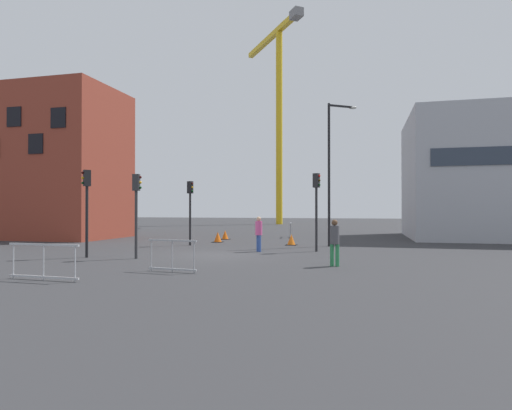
{
  "coord_description": "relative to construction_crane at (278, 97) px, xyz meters",
  "views": [
    {
      "loc": [
        6.54,
        -18.6,
        2.1
      ],
      "look_at": [
        0.0,
        7.61,
        2.35
      ],
      "focal_mm": 30.35,
      "sensor_mm": 36.0,
      "label": 1
    }
  ],
  "objects": [
    {
      "name": "ground",
      "position": [
        4.95,
        -40.17,
        -17.7
      ],
      "size": [
        160.0,
        160.0,
        0.0
      ],
      "primitive_type": "plane",
      "color": "#333335"
    },
    {
      "name": "office_block",
      "position": [
        20.07,
        -24.88,
        -13.31
      ],
      "size": [
        10.82,
        10.56,
        8.79
      ],
      "color": "#A8AAB2",
      "rests_on": "ground"
    },
    {
      "name": "streetlamp_tall",
      "position": [
        9.77,
        -34.16,
        -13.02
      ],
      "size": [
        1.58,
        1.05,
        8.04
      ],
      "color": "black",
      "rests_on": "ground"
    },
    {
      "name": "pedestrian_waiting",
      "position": [
        6.49,
        -38.16,
        -16.7
      ],
      "size": [
        0.34,
        0.34,
        1.72
      ],
      "color": "#33519E",
      "rests_on": "ground"
    },
    {
      "name": "safety_barrier_right_run",
      "position": [
        6.26,
        -27.31,
        -17.14
      ],
      "size": [
        0.32,
        2.05,
        1.08
      ],
      "color": "gray",
      "rests_on": "ground"
    },
    {
      "name": "traffic_light_verge",
      "position": [
        1.78,
        -35.52,
        -15.2
      ],
      "size": [
        0.39,
        0.33,
        3.7
      ],
      "color": "black",
      "rests_on": "ground"
    },
    {
      "name": "traffic_cone_by_barrier",
      "position": [
        2.57,
        -32.96,
        -17.4
      ],
      "size": [
        0.64,
        0.64,
        0.65
      ],
      "color": "black",
      "rests_on": "ground"
    },
    {
      "name": "traffic_light_island",
      "position": [
        9.23,
        -37.41,
        -15.11
      ],
      "size": [
        0.39,
        0.33,
        3.85
      ],
      "color": "#232326",
      "rests_on": "ground"
    },
    {
      "name": "traffic_cone_orange",
      "position": [
        7.41,
        -33.97,
        -17.41
      ],
      "size": [
        0.63,
        0.63,
        0.64
      ],
      "color": "black",
      "rests_on": "ground"
    },
    {
      "name": "traffic_cone_on_verge",
      "position": [
        2.23,
        -30.43,
        -17.41
      ],
      "size": [
        0.62,
        0.62,
        0.62
      ],
      "color": "black",
      "rests_on": "ground"
    },
    {
      "name": "traffic_light_near",
      "position": [
        2.17,
        -42.3,
        -15.28
      ],
      "size": [
        0.39,
        0.3,
        3.57
      ],
      "color": "#2D2D30",
      "rests_on": "ground"
    },
    {
      "name": "pedestrian_walking",
      "position": [
        10.46,
        -42.74,
        -16.71
      ],
      "size": [
        0.34,
        0.34,
        1.71
      ],
      "color": "#2D844C",
      "rests_on": "ground"
    },
    {
      "name": "traffic_light_crosswalk",
      "position": [
        -0.12,
        -42.45,
        -15.15
      ],
      "size": [
        0.36,
        0.38,
        3.78
      ],
      "color": "black",
      "rests_on": "ground"
    },
    {
      "name": "brick_building",
      "position": [
        -9.85,
        -31.98,
        -12.38
      ],
      "size": [
        8.43,
        6.57,
        10.64
      ],
      "color": "brown",
      "rests_on": "ground"
    },
    {
      "name": "construction_crane",
      "position": [
        0.0,
        0.0,
        0.0
      ],
      "size": [
        10.79,
        14.45,
        27.46
      ],
      "color": "gold",
      "rests_on": "ground"
    },
    {
      "name": "safety_barrier_left_run",
      "position": [
        2.36,
        -47.97,
        -17.14
      ],
      "size": [
        2.45,
        0.16,
        1.08
      ],
      "color": "#B2B5BA",
      "rests_on": "ground"
    },
    {
      "name": "safety_barrier_rear",
      "position": [
        5.32,
        -45.53,
        -17.14
      ],
      "size": [
        1.8,
        0.25,
        1.08
      ],
      "color": "#9EA0A5",
      "rests_on": "ground"
    }
  ]
}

